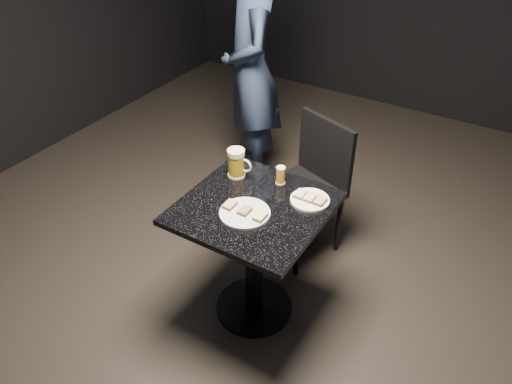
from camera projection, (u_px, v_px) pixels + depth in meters
floor at (254, 308)px, 2.90m from camera, size 6.00×6.00×0.00m
plate_large at (245, 213)px, 2.40m from camera, size 0.25×0.25×0.01m
plate_small at (310, 200)px, 2.49m from camera, size 0.20×0.20×0.01m
patron at (251, 71)px, 3.52m from camera, size 0.73×0.76×1.76m
table at (254, 242)px, 2.60m from camera, size 0.70×0.70×0.75m
beer_mug at (237, 163)px, 2.63m from camera, size 0.14×0.10×0.16m
beer_tumbler at (281, 175)px, 2.59m from camera, size 0.05×0.05×0.10m
chair at (310, 181)px, 3.08m from camera, size 0.54×0.54×0.88m
canapes_on_plate_large at (245, 211)px, 2.39m from camera, size 0.22×0.07×0.02m
canapes_on_plate_small at (310, 197)px, 2.48m from camera, size 0.16×0.07×0.02m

